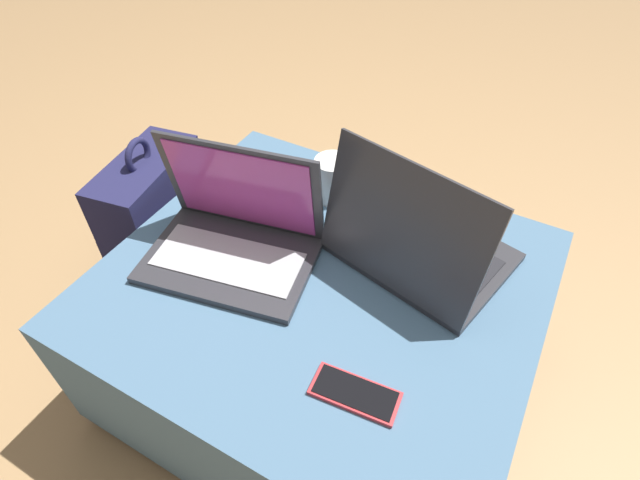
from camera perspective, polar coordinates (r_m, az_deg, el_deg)
The scene contains 7 objects.
ground_plane at distance 1.32m, azimuth 0.11°, elevation -15.27°, with size 14.00×14.00×0.00m, color tan.
ottoman at distance 1.16m, azimuth 0.12°, elevation -10.44°, with size 0.85×0.76×0.38m.
laptop_near at distance 1.03m, azimuth -9.80°, elevation 0.53°, with size 0.38×0.29×0.24m.
laptop_far at distance 1.01m, azimuth 10.91°, elevation -0.45°, with size 0.39×0.33×0.27m.
cell_phone at distance 0.86m, azimuth 4.04°, elevation -17.08°, with size 0.15×0.08×0.01m.
backpack at distance 1.45m, azimuth -18.12°, elevation 1.52°, with size 0.23×0.33×0.48m.
coffee_mug at distance 1.16m, azimuth 1.64°, elevation 6.95°, with size 0.12×0.08×0.10m.
Camera 1 is at (0.32, -0.58, 1.14)m, focal length 28.00 mm.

